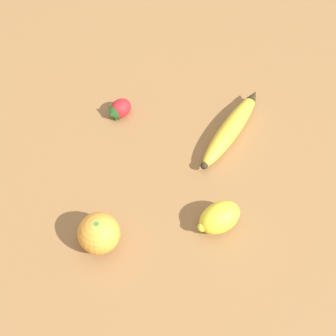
{
  "coord_description": "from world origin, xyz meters",
  "views": [
    {
      "loc": [
        -0.58,
        -0.01,
        0.8
      ],
      "look_at": [
        -0.08,
        0.02,
        0.03
      ],
      "focal_mm": 50.0,
      "sensor_mm": 36.0,
      "label": 1
    }
  ],
  "objects_px": {
    "orange": "(99,233)",
    "lemon": "(219,218)",
    "banana": "(231,129)",
    "strawberry": "(119,109)"
  },
  "relations": [
    {
      "from": "orange",
      "to": "strawberry",
      "type": "distance_m",
      "value": 0.3
    },
    {
      "from": "strawberry",
      "to": "orange",
      "type": "bearing_deg",
      "value": 43.14
    },
    {
      "from": "orange",
      "to": "lemon",
      "type": "relative_size",
      "value": 0.77
    },
    {
      "from": "banana",
      "to": "strawberry",
      "type": "relative_size",
      "value": 3.23
    },
    {
      "from": "strawberry",
      "to": "lemon",
      "type": "bearing_deg",
      "value": 83.32
    },
    {
      "from": "banana",
      "to": "orange",
      "type": "relative_size",
      "value": 2.82
    },
    {
      "from": "banana",
      "to": "orange",
      "type": "bearing_deg",
      "value": 167.07
    },
    {
      "from": "orange",
      "to": "strawberry",
      "type": "height_order",
      "value": "orange"
    },
    {
      "from": "banana",
      "to": "lemon",
      "type": "distance_m",
      "value": 0.22
    },
    {
      "from": "banana",
      "to": "strawberry",
      "type": "distance_m",
      "value": 0.24
    }
  ]
}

